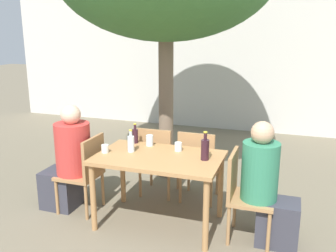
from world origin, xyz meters
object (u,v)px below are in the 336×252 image
object	(u,v)px
dining_table_front	(159,165)
drinking_glass_1	(178,147)
water_bottle_2	(131,143)
drinking_glass_2	(105,149)
person_seated_1	(267,190)
wine_bottle_0	(135,135)
wine_bottle_1	(205,149)
drinking_glass_0	(150,140)
patio_chair_1	(243,191)
person_seated_0	(68,162)
patio_chair_3	(198,162)
patio_chair_2	(157,158)
patio_chair_0	(86,170)

from	to	relation	value
dining_table_front	drinking_glass_1	world-z (taller)	drinking_glass_1
water_bottle_2	drinking_glass_2	xyz separation A→B (m)	(-0.25, -0.12, -0.05)
person_seated_1	wine_bottle_0	world-z (taller)	person_seated_1
wine_bottle_1	drinking_glass_2	bearing A→B (deg)	-173.39
drinking_glass_0	drinking_glass_2	size ratio (longest dim) A/B	1.40
water_bottle_2	drinking_glass_2	size ratio (longest dim) A/B	2.82
patio_chair_1	drinking_glass_2	size ratio (longest dim) A/B	10.35
person_seated_0	person_seated_1	world-z (taller)	person_seated_0
person_seated_1	drinking_glass_0	distance (m)	1.41
wine_bottle_0	drinking_glass_0	size ratio (longest dim) A/B	1.91
patio_chair_1	person_seated_1	bearing A→B (deg)	-90.00
patio_chair_1	drinking_glass_1	bearing A→B (deg)	73.06
patio_chair_3	drinking_glass_0	size ratio (longest dim) A/B	7.37
person_seated_0	drinking_glass_2	world-z (taller)	person_seated_0
water_bottle_2	patio_chair_2	bearing A→B (deg)	83.50
patio_chair_1	wine_bottle_0	xyz separation A→B (m)	(-1.31, 0.35, 0.36)
patio_chair_0	drinking_glass_2	bearing A→B (deg)	75.08
patio_chair_3	water_bottle_2	bearing A→B (deg)	45.67
dining_table_front	patio_chair_1	xyz separation A→B (m)	(0.89, 0.00, -0.17)
dining_table_front	patio_chair_3	bearing A→B (deg)	67.85
person_seated_0	person_seated_1	xyz separation A→B (m)	(2.24, -0.00, -0.02)
person_seated_0	person_seated_1	distance (m)	2.24
wine_bottle_1	person_seated_0	bearing A→B (deg)	-178.48
patio_chair_2	drinking_glass_1	xyz separation A→B (m)	(0.41, -0.42, 0.31)
patio_chair_2	water_bottle_2	bearing A→B (deg)	83.50
patio_chair_3	person_seated_0	bearing A→B (deg)	25.15
patio_chair_3	drinking_glass_1	size ratio (longest dim) A/B	9.49
drinking_glass_2	drinking_glass_0	bearing A→B (deg)	46.69
person_seated_0	drinking_glass_1	xyz separation A→B (m)	(1.26, 0.23, 0.25)
patio_chair_3	person_seated_1	size ratio (longest dim) A/B	0.73
patio_chair_3	person_seated_0	size ratio (longest dim) A/B	0.72
wine_bottle_1	dining_table_front	bearing A→B (deg)	-175.00
patio_chair_2	wine_bottle_1	size ratio (longest dim) A/B	3.04
drinking_glass_0	person_seated_1	bearing A→B (deg)	-12.73
drinking_glass_1	water_bottle_2	bearing A→B (deg)	-158.08
patio_chair_0	water_bottle_2	xyz separation A→B (m)	(0.56, 0.04, 0.36)
patio_chair_0	drinking_glass_0	world-z (taller)	patio_chair_0
patio_chair_2	patio_chair_1	bearing A→B (deg)	150.73
patio_chair_0	dining_table_front	bearing A→B (deg)	90.00
drinking_glass_1	patio_chair_1	bearing A→B (deg)	-16.94
patio_chair_2	drinking_glass_2	world-z (taller)	patio_chair_2
person_seated_0	wine_bottle_0	distance (m)	0.83
patio_chair_0	drinking_glass_0	distance (m)	0.80
dining_table_front	patio_chair_2	xyz separation A→B (m)	(-0.26, 0.65, -0.17)
wine_bottle_0	patio_chair_3	bearing A→B (deg)	23.83
patio_chair_0	patio_chair_2	size ratio (longest dim) A/B	1.00
wine_bottle_1	water_bottle_2	bearing A→B (deg)	-179.60
patio_chair_1	person_seated_1	xyz separation A→B (m)	(0.23, -0.00, 0.05)
person_seated_1	drinking_glass_0	xyz separation A→B (m)	(-1.34, 0.30, 0.28)
patio_chair_1	wine_bottle_1	world-z (taller)	wine_bottle_1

